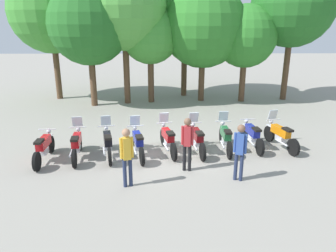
{
  "coord_description": "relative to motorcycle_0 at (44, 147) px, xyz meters",
  "views": [
    {
      "loc": [
        -0.16,
        -10.99,
        4.63
      ],
      "look_at": [
        0.0,
        0.5,
        0.9
      ],
      "focal_mm": 34.23,
      "sensor_mm": 36.0,
      "label": 1
    }
  ],
  "objects": [
    {
      "name": "motorcycle_1",
      "position": [
        1.08,
        0.25,
        0.01
      ],
      "size": [
        0.62,
        2.18,
        1.37
      ],
      "rotation": [
        0.0,
        0.0,
        1.7
      ],
      "color": "black",
      "rests_on": "ground_plane"
    },
    {
      "name": "motorcycle_7",
      "position": [
        7.57,
        1.16,
        0.0
      ],
      "size": [
        0.62,
        2.19,
        0.99
      ],
      "rotation": [
        0.0,
        0.0,
        1.68
      ],
      "color": "black",
      "rests_on": "ground_plane"
    },
    {
      "name": "motorcycle_2",
      "position": [
        2.16,
        0.38,
        0.01
      ],
      "size": [
        0.74,
        2.16,
        1.37
      ],
      "rotation": [
        0.0,
        0.0,
        1.8
      ],
      "color": "black",
      "rests_on": "ground_plane"
    },
    {
      "name": "tree_7",
      "position": [
        11.71,
        9.31,
        5.08
      ],
      "size": [
        4.86,
        4.86,
        8.03
      ],
      "color": "brown",
      "rests_on": "ground_plane"
    },
    {
      "name": "person_0",
      "position": [
        4.92,
        -0.86,
        0.56
      ],
      "size": [
        0.41,
        0.27,
        1.79
      ],
      "rotation": [
        0.0,
        0.0,
        4.54
      ],
      "color": "black",
      "rests_on": "ground_plane"
    },
    {
      "name": "tree_1",
      "position": [
        0.13,
        7.89,
        4.02
      ],
      "size": [
        4.45,
        4.45,
        6.76
      ],
      "color": "brown",
      "rests_on": "ground_plane"
    },
    {
      "name": "motorcycle_8",
      "position": [
        8.65,
        1.11,
        0.01
      ],
      "size": [
        0.8,
        2.14,
        1.37
      ],
      "rotation": [
        0.0,
        0.0,
        1.84
      ],
      "color": "black",
      "rests_on": "ground_plane"
    },
    {
      "name": "motorcycle_5",
      "position": [
        5.4,
        0.75,
        0.01
      ],
      "size": [
        0.62,
        2.18,
        1.37
      ],
      "rotation": [
        0.0,
        0.0,
        1.71
      ],
      "color": "black",
      "rests_on": "ground_plane"
    },
    {
      "name": "motorcycle_3",
      "position": [
        3.24,
        0.38,
        0.01
      ],
      "size": [
        0.74,
        2.15,
        1.37
      ],
      "rotation": [
        0.0,
        0.0,
        1.8
      ],
      "color": "black",
      "rests_on": "ground_plane"
    },
    {
      "name": "motorcycle_0",
      "position": [
        0.0,
        0.0,
        0.0
      ],
      "size": [
        0.62,
        2.19,
        0.99
      ],
      "rotation": [
        0.0,
        0.0,
        1.61
      ],
      "color": "black",
      "rests_on": "ground_plane"
    },
    {
      "name": "motorcycle_6",
      "position": [
        6.49,
        0.91,
        0.01
      ],
      "size": [
        0.62,
        2.19,
        1.37
      ],
      "rotation": [
        0.0,
        0.0,
        1.58
      ],
      "color": "black",
      "rests_on": "ground_plane"
    },
    {
      "name": "tree_3",
      "position": [
        3.41,
        8.75,
        3.44
      ],
      "size": [
        3.38,
        3.38,
        5.66
      ],
      "color": "brown",
      "rests_on": "ground_plane"
    },
    {
      "name": "tree_2",
      "position": [
        2.0,
        8.46,
        4.92
      ],
      "size": [
        4.78,
        4.78,
        7.83
      ],
      "color": "brown",
      "rests_on": "ground_plane"
    },
    {
      "name": "ground_plane",
      "position": [
        4.33,
        0.6,
        -0.5
      ],
      "size": [
        80.0,
        80.0,
        0.0
      ],
      "primitive_type": "plane",
      "color": "gray"
    },
    {
      "name": "motorcycle_4",
      "position": [
        4.32,
        0.75,
        0.01
      ],
      "size": [
        0.76,
        2.15,
        1.37
      ],
      "rotation": [
        0.0,
        0.0,
        1.81
      ],
      "color": "black",
      "rests_on": "ground_plane"
    },
    {
      "name": "tree_4",
      "position": [
        5.51,
        10.53,
        4.71
      ],
      "size": [
        5.19,
        5.19,
        7.82
      ],
      "color": "brown",
      "rests_on": "ground_plane"
    },
    {
      "name": "tree_6",
      "position": [
        8.95,
        8.85,
        3.34
      ],
      "size": [
        3.63,
        3.63,
        5.68
      ],
      "color": "brown",
      "rests_on": "ground_plane"
    },
    {
      "name": "person_1",
      "position": [
        3.11,
        -1.89,
        0.57
      ],
      "size": [
        0.41,
        0.3,
        1.8
      ],
      "rotation": [
        0.0,
        0.0,
        1.87
      ],
      "color": "#232D4C",
      "rests_on": "ground_plane"
    },
    {
      "name": "tree_0",
      "position": [
        -2.45,
        9.72,
        4.74
      ],
      "size": [
        4.91,
        4.91,
        7.71
      ],
      "color": "brown",
      "rests_on": "ground_plane"
    },
    {
      "name": "tree_5",
      "position": [
        6.49,
        9.06,
        3.94
      ],
      "size": [
        4.89,
        4.89,
        6.9
      ],
      "color": "brown",
      "rests_on": "ground_plane"
    },
    {
      "name": "person_2",
      "position": [
        6.44,
        -1.55,
        0.56
      ],
      "size": [
        0.4,
        0.31,
        1.79
      ],
      "rotation": [
        0.0,
        0.0,
        1.18
      ],
      "color": "#232D4C",
      "rests_on": "ground_plane"
    }
  ]
}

